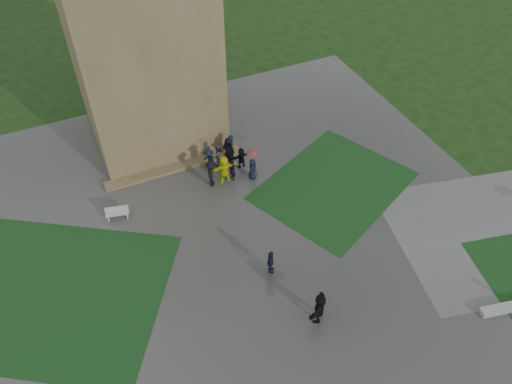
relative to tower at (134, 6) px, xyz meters
name	(u,v)px	position (x,y,z in m)	size (l,w,h in m)	color
ground	(239,296)	(0.00, -15.00, -9.00)	(120.00, 120.00, 0.00)	black
plaza	(225,267)	(0.00, -13.00, -8.99)	(34.00, 34.00, 0.02)	#343431
lawn_inset_left	(54,293)	(-8.50, -11.00, -8.97)	(11.00, 9.00, 0.01)	black
lawn_inset_right	(334,186)	(8.50, -10.00, -8.97)	(9.00, 7.00, 0.01)	black
tower	(134,6)	(0.00, 0.00, 0.00)	(8.00, 8.00, 18.00)	brown
tower_plinth	(175,168)	(0.00, -4.40, -8.87)	(9.00, 0.80, 0.22)	brown
bench	(117,213)	(-4.30, -7.12, -8.58)	(1.40, 0.71, 0.78)	#A4A49F
visitor_cluster	(227,160)	(2.94, -6.22, -7.85)	(3.47, 3.18, 2.62)	black
pedestrian_mid	(271,262)	(2.08, -14.26, -8.21)	(0.90, 0.51, 1.54)	black
pedestrian_near	(319,307)	(2.96, -17.75, -8.07)	(1.69, 0.61, 1.83)	black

